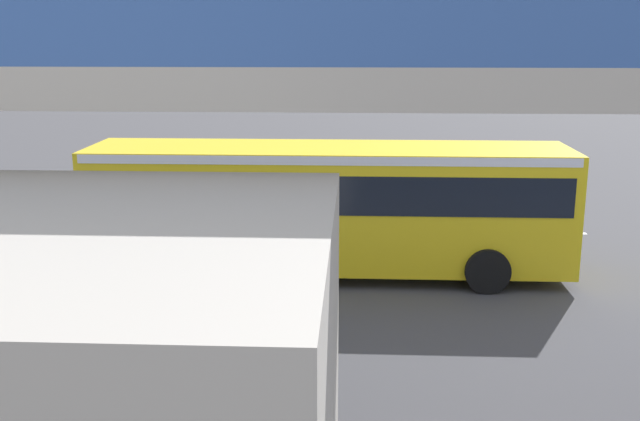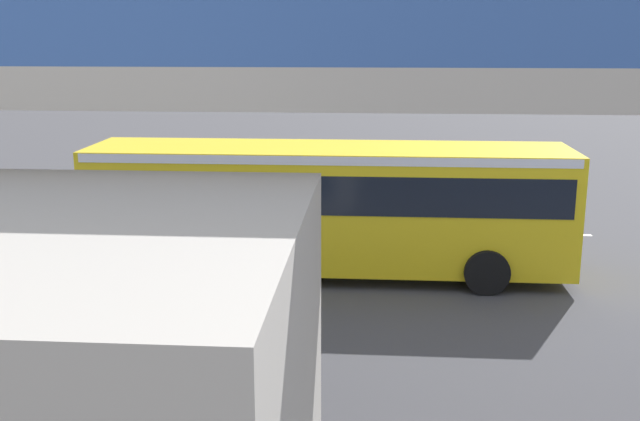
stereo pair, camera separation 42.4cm
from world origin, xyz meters
TOP-DOWN VIEW (x-y plane):
  - ground at (0.00, 0.00)m, footprint 80.00×80.00m
  - city_bus at (0.52, 1.15)m, footprint 11.54×2.85m
  - lane_dash_leftmost at (-6.00, -2.90)m, footprint 2.00×0.20m
  - lane_dash_left at (-2.00, -2.90)m, footprint 2.00×0.20m
  - lane_dash_centre at (2.00, -2.90)m, footprint 2.00×0.20m
  - lane_dash_right at (6.00, -2.90)m, footprint 2.00×0.20m
  - pedestrian_overpass at (0.00, 9.08)m, footprint 30.51×2.60m

SIDE VIEW (x-z plane):
  - ground at x=0.00m, z-range 0.00..0.00m
  - lane_dash_leftmost at x=-6.00m, z-range 0.00..0.01m
  - lane_dash_left at x=-2.00m, z-range 0.00..0.01m
  - lane_dash_centre at x=2.00m, z-range 0.00..0.01m
  - lane_dash_right at x=6.00m, z-range 0.00..0.01m
  - city_bus at x=0.52m, z-range 0.31..3.46m
  - pedestrian_overpass at x=0.00m, z-range 1.59..8.13m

